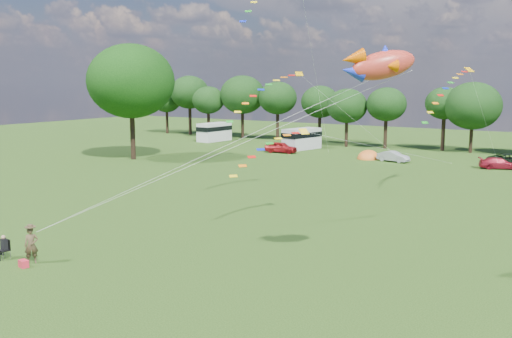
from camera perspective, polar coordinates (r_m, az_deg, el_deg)
The scene contains 16 objects.
ground_plane at distance 28.03m, azimuth -9.06°, elevation -10.25°, with size 180.00×180.00×0.00m, color black.
tree_line at distance 75.68m, azimuth 23.47°, elevation 6.03°, with size 102.98×10.98×10.27m.
big_tree at distance 67.49m, azimuth -12.40°, elevation 8.57°, with size 10.00×10.00×13.28m.
car_a at distance 72.45m, azimuth 2.51°, elevation 2.18°, with size 1.66×4.22×1.41m, color #A21519.
car_b at distance 66.27m, azimuth 13.56°, elevation 1.22°, with size 1.27×3.40×1.20m, color #9A9BA1.
car_c at distance 64.40m, azimuth 23.16°, elevation 0.53°, with size 1.64×3.91×1.17m, color maroon.
campervan_a at distance 86.67m, azimuth -4.19°, elevation 3.78°, with size 2.78×5.76×2.75m.
campervan_b at distance 76.35m, azimuth 4.60°, elevation 3.10°, with size 3.47×6.04×2.78m.
tent_orange at distance 68.10m, azimuth 11.17°, elevation 1.01°, with size 2.67×2.92×2.09m.
kite_flyer at distance 30.99m, azimuth -21.55°, elevation -7.11°, with size 0.68×0.45×1.86m, color #4B3C26.
camp_chair at distance 32.31m, azimuth -23.84°, elevation -6.92°, with size 0.57×0.57×1.27m.
kite_bag at distance 30.68m, azimuth -22.23°, elevation -8.76°, with size 0.51×0.34×0.37m, color red.
fish_kite at distance 24.62m, azimuth 12.05°, elevation 10.14°, with size 3.13×2.76×1.78m.
streamer_kite_b at distance 43.46m, azimuth 1.46°, elevation 8.06°, with size 4.27×4.64×3.79m.
streamer_kite_c at distance 35.90m, azimuth 2.00°, elevation 2.46°, with size 3.09×4.96×2.79m.
streamer_kite_d at distance 47.38m, azimuth 18.96°, elevation 7.84°, with size 2.64×5.18×4.31m.
Camera 1 is at (17.85, -19.59, 9.13)m, focal length 40.00 mm.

